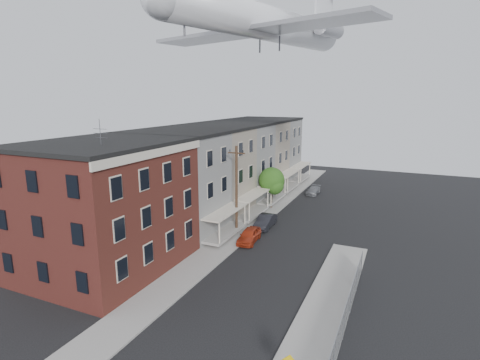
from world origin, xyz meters
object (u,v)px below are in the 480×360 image
object	(u,v)px
car_near	(249,235)
airplane	(268,23)
car_far	(313,191)
utility_pole	(237,189)
street_tree	(272,182)
car_mid	(265,221)

from	to	relation	value
car_near	airplane	xyz separation A→B (m)	(-0.64, 5.99, 20.13)
car_far	airplane	world-z (taller)	airplane
airplane	utility_pole	bearing A→B (deg)	-106.76
street_tree	airplane	size ratio (longest dim) A/B	0.18
utility_pole	street_tree	distance (m)	10.00
utility_pole	car_far	distance (m)	19.82
utility_pole	street_tree	xyz separation A→B (m)	(0.33, 9.92, -1.22)
street_tree	car_mid	bearing A→B (deg)	-76.38
car_far	airplane	xyz separation A→B (m)	(-2.05, -14.57, 20.26)
street_tree	utility_pole	bearing A→B (deg)	-91.89
car_near	car_far	size ratio (longest dim) A/B	1.06
utility_pole	car_near	bearing A→B (deg)	-36.46
car_near	airplane	size ratio (longest dim) A/B	0.14
car_far	airplane	bearing A→B (deg)	-96.39
utility_pole	car_near	size ratio (longest dim) A/B	2.31
car_near	car_mid	distance (m)	4.50
car_far	utility_pole	bearing A→B (deg)	-98.50
car_mid	street_tree	bearing A→B (deg)	102.19
street_tree	airplane	world-z (taller)	airplane
car_near	airplane	distance (m)	21.01
car_mid	car_far	distance (m)	16.12
utility_pole	airplane	distance (m)	16.79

